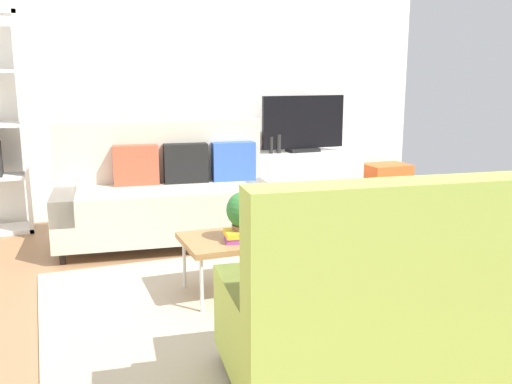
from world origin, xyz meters
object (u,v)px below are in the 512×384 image
object	(u,v)px
couch_green	(417,299)
bottle_0	(271,145)
tv	(303,124)
couch_beige	(165,194)
tv_console	(302,178)
potted_plant	(245,214)
coffee_table	(261,238)
table_book_0	(243,238)
storage_trunk	(386,182)
bottle_1	(279,144)
vase_0	(254,145)

from	to	relation	value
couch_green	bottle_0	bearing A→B (deg)	85.16
tv	bottle_0	world-z (taller)	tv
couch_beige	bottle_0	distance (m)	1.67
tv_console	potted_plant	xyz separation A→B (m)	(-1.57, -2.39, 0.28)
couch_green	potted_plant	distance (m)	1.42
coffee_table	potted_plant	distance (m)	0.26
tv	bottle_0	xyz separation A→B (m)	(-0.41, -0.02, -0.22)
couch_beige	potted_plant	xyz separation A→B (m)	(0.24, -1.49, 0.15)
couch_beige	tv_console	distance (m)	2.02
couch_green	table_book_0	bearing A→B (deg)	115.15
tv_console	storage_trunk	bearing A→B (deg)	-5.19
tv	potted_plant	xyz separation A→B (m)	(-1.57, -2.37, -0.35)
tv_console	table_book_0	bearing A→B (deg)	-123.48
couch_beige	coffee_table	bearing A→B (deg)	111.56
storage_trunk	bottle_1	distance (m)	1.51
storage_trunk	vase_0	world-z (taller)	vase_0
tv	storage_trunk	xyz separation A→B (m)	(1.10, -0.08, -0.73)
coffee_table	storage_trunk	bearing A→B (deg)	41.27
bottle_1	storage_trunk	bearing A→B (deg)	-2.43
bottle_1	couch_green	bearing A→B (deg)	-102.81
vase_0	bottle_1	xyz separation A→B (m)	(0.27, -0.09, 0.01)
bottle_0	table_book_0	bearing A→B (deg)	-116.66
couch_beige	potted_plant	bearing A→B (deg)	105.58
tv	coffee_table	bearing A→B (deg)	-121.87
tv_console	bottle_0	world-z (taller)	bottle_0
couch_beige	potted_plant	size ratio (longest dim) A/B	5.88
bottle_0	couch_green	bearing A→B (deg)	-101.46
couch_green	tv_console	size ratio (longest dim) A/B	1.42
tv	potted_plant	bearing A→B (deg)	-123.53
couch_beige	tv_console	xyz separation A→B (m)	(1.81, 0.90, -0.13)
couch_green	bottle_0	xyz separation A→B (m)	(0.75, 3.70, 0.29)
tv_console	tv	size ratio (longest dim) A/B	1.40
couch_green	potted_plant	bearing A→B (deg)	113.88
tv_console	potted_plant	bearing A→B (deg)	-123.31
couch_beige	tv	size ratio (longest dim) A/B	1.98
potted_plant	vase_0	xyz separation A→B (m)	(0.99, 2.44, 0.13)
bottle_0	potted_plant	bearing A→B (deg)	-116.39
potted_plant	tv_console	bearing A→B (deg)	56.69
vase_0	bottle_0	size ratio (longest dim) A/B	0.99
vase_0	bottle_0	world-z (taller)	bottle_0
tv_console	tv	xyz separation A→B (m)	(-0.00, -0.02, 0.63)
coffee_table	tv_console	xyz separation A→B (m)	(1.43, 2.32, -0.07)
couch_beige	potted_plant	distance (m)	1.52
couch_green	vase_0	size ratio (longest dim) A/B	10.39
tv	vase_0	distance (m)	0.62
table_book_0	vase_0	xyz separation A→B (m)	(1.02, 2.47, 0.30)
bottle_0	tv_console	bearing A→B (deg)	5.64
couch_green	tv	world-z (taller)	tv
couch_green	vase_0	xyz separation A→B (m)	(0.58, 3.79, 0.29)
tv_console	coffee_table	bearing A→B (deg)	-121.64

